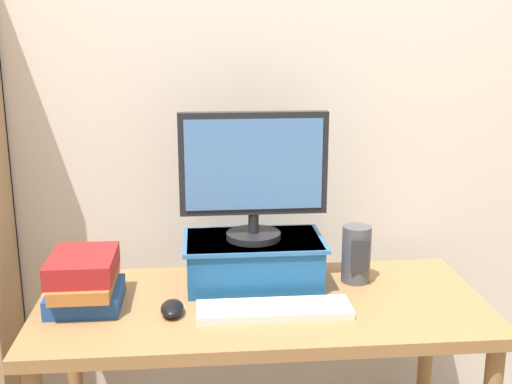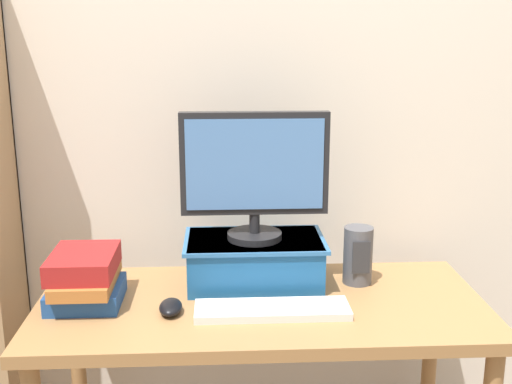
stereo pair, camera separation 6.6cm
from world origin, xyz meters
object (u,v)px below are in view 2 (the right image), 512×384
Objects in this scene: riser_box at (255,259)px; desk_speaker at (358,255)px; desk at (261,328)px; computer_mouse at (171,307)px; keyboard at (272,309)px; book_stack at (85,278)px; computer_monitor at (255,171)px.

riser_box is 0.32m from desk_speaker.
computer_mouse is at bearing -165.30° from desk.
riser_box is 0.33m from computer_mouse.
book_stack is (-0.53, 0.10, 0.06)m from keyboard.
keyboard is 0.36m from desk_speaker.
computer_monitor reaches higher than desk_speaker.
riser_box is at bearing 99.40° from keyboard.
computer_mouse is 0.60m from desk_speaker.
desk is 7.26× the size of desk_speaker.
desk_speaker is (0.31, 0.13, 0.18)m from desk.
keyboard is 0.54m from book_stack.
riser_box is at bearing 94.81° from desk.
keyboard is 4.15× the size of computer_mouse.
book_stack is 0.82m from desk_speaker.
keyboard is at bearing -80.60° from riser_box.
desk_speaker is at bearing 7.70° from book_stack.
computer_mouse is (-0.25, -0.21, -0.06)m from riser_box.
computer_monitor reaches higher than book_stack.
computer_monitor is at bearing 14.05° from book_stack.
computer_monitor is at bearing 99.46° from keyboard.
desk_speaker is at bearing -2.67° from riser_box.
book_stack is (-0.25, 0.08, 0.06)m from computer_mouse.
riser_box is 0.24m from keyboard.
riser_box is at bearing 40.44° from computer_mouse.
computer_monitor is at bearing 40.24° from computer_mouse.
computer_mouse is 0.58× the size of desk_speaker.
desk is 12.54× the size of computer_mouse.
riser_box reaches higher than keyboard.
computer_monitor is at bearing -90.00° from riser_box.
book_stack is at bearing 161.37° from computer_mouse.
desk is at bearing 106.71° from keyboard.
riser_box is at bearing 90.00° from computer_monitor.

